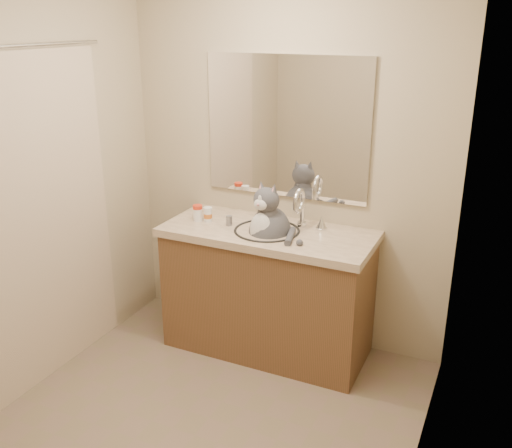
{
  "coord_description": "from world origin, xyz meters",
  "views": [
    {
      "loc": [
        1.35,
        -2.11,
        2.1
      ],
      "look_at": [
        0.06,
        0.65,
        1.0
      ],
      "focal_mm": 40.0,
      "sensor_mm": 36.0,
      "label": 1
    }
  ],
  "objects": [
    {
      "name": "pill_bottle_redcap",
      "position": [
        -0.49,
        0.93,
        0.9
      ],
      "size": [
        0.08,
        0.08,
        0.11
      ],
      "rotation": [
        0.0,
        0.0,
        0.33
      ],
      "color": "white",
      "rests_on": "vanity"
    },
    {
      "name": "grey_canister",
      "position": [
        -0.26,
        0.93,
        0.88
      ],
      "size": [
        0.05,
        0.05,
        0.07
      ],
      "rotation": [
        0.0,
        0.0,
        -0.38
      ],
      "color": "gray",
      "rests_on": "vanity"
    },
    {
      "name": "mirror",
      "position": [
        0.0,
        1.24,
        1.45
      ],
      "size": [
        1.1,
        0.02,
        0.9
      ],
      "primitive_type": "cube",
      "color": "white",
      "rests_on": "room"
    },
    {
      "name": "cat",
      "position": [
        0.02,
        0.93,
        0.86
      ],
      "size": [
        0.37,
        0.36,
        0.53
      ],
      "rotation": [
        0.0,
        0.0,
        -0.2
      ],
      "color": "#49494E",
      "rests_on": "vanity"
    },
    {
      "name": "shower_curtain",
      "position": [
        -1.05,
        0.1,
        1.03
      ],
      "size": [
        0.02,
        1.3,
        1.93
      ],
      "color": "beige",
      "rests_on": "ground"
    },
    {
      "name": "vanity",
      "position": [
        0.0,
        0.96,
        0.44
      ],
      "size": [
        1.34,
        0.59,
        1.12
      ],
      "color": "brown",
      "rests_on": "ground"
    },
    {
      "name": "pill_bottle_orange",
      "position": [
        -0.42,
        0.94,
        0.9
      ],
      "size": [
        0.07,
        0.07,
        0.1
      ],
      "rotation": [
        0.0,
        0.0,
        -0.3
      ],
      "color": "white",
      "rests_on": "vanity"
    },
    {
      "name": "room",
      "position": [
        0.0,
        0.0,
        1.2
      ],
      "size": [
        2.22,
        2.52,
        2.42
      ],
      "color": "#806A58",
      "rests_on": "ground"
    }
  ]
}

